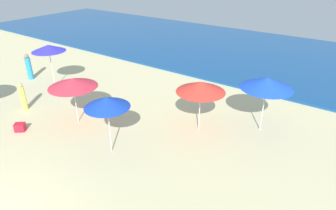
# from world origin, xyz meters

# --- Properties ---
(ocean) EXTENTS (60.00, 15.35, 0.12)m
(ocean) POSITION_xyz_m (0.00, 22.32, 0.06)
(ocean) COLOR navy
(ocean) RESTS_ON ground_plane
(umbrella_0) EXTENTS (2.29, 2.29, 2.27)m
(umbrella_0) POSITION_xyz_m (-2.95, 6.23, 2.05)
(umbrella_0) COLOR silver
(umbrella_0) RESTS_ON ground_plane
(umbrella_1) EXTENTS (1.97, 1.97, 2.67)m
(umbrella_1) POSITION_xyz_m (-7.61, 8.24, 2.47)
(umbrella_1) COLOR silver
(umbrella_1) RESTS_ON ground_plane
(umbrella_3) EXTENTS (2.20, 2.20, 2.42)m
(umbrella_3) POSITION_xyz_m (2.27, 9.02, 2.18)
(umbrella_3) COLOR silver
(umbrella_3) RESTS_ON ground_plane
(umbrella_5) EXTENTS (2.31, 2.31, 2.61)m
(umbrella_5) POSITION_xyz_m (4.61, 10.71, 2.36)
(umbrella_5) COLOR silver
(umbrella_5) RESTS_ON ground_plane
(umbrella_6) EXTENTS (1.81, 1.81, 2.49)m
(umbrella_6) POSITION_xyz_m (0.19, 5.40, 2.27)
(umbrella_6) COLOR silver
(umbrella_6) RESTS_ON ground_plane
(beachgoer_1) EXTENTS (0.47, 0.47, 1.70)m
(beachgoer_1) POSITION_xyz_m (-10.07, 8.14, 0.80)
(beachgoer_1) COLOR #2A95D1
(beachgoer_1) RESTS_ON ground_plane
(beachgoer_2) EXTENTS (0.31, 0.31, 1.50)m
(beachgoer_2) POSITION_xyz_m (-6.26, 5.44, 0.71)
(beachgoer_2) COLOR #E3ED59
(beachgoer_2) RESTS_ON ground_plane
(cooler_box_0) EXTENTS (0.56, 0.54, 0.39)m
(cooler_box_0) POSITION_xyz_m (-4.41, 4.07, 0.20)
(cooler_box_0) COLOR red
(cooler_box_0) RESTS_ON ground_plane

